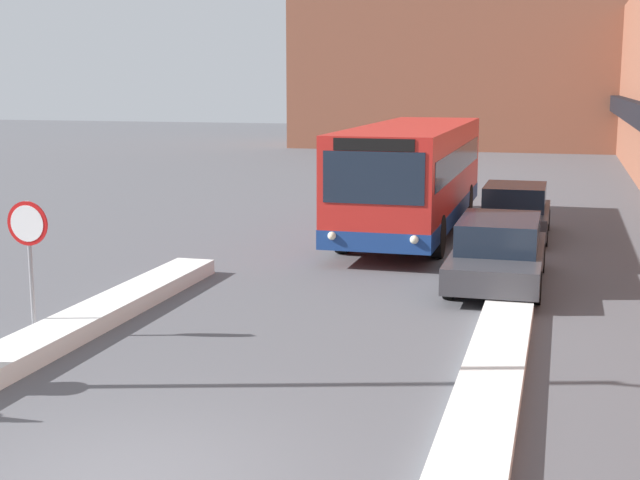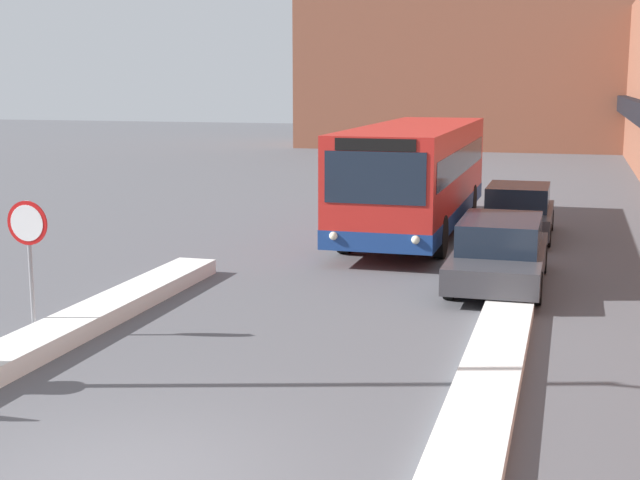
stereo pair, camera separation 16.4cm
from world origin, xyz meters
name	(u,v)px [view 2 (the right image)]	position (x,y,z in m)	size (l,w,h in m)	color
building_backdrop_far	(505,5)	(0.00, 51.54, 9.14)	(26.00, 8.00, 18.28)	brown
snow_bank_left	(98,314)	(-3.60, 5.93, 0.16)	(0.90, 9.05, 0.32)	silver
snow_bank_right	(486,387)	(3.60, 3.97, 0.12)	(0.90, 9.33, 0.24)	silver
city_bus	(416,175)	(0.32, 17.02, 1.70)	(2.71, 11.13, 3.11)	red
parked_car_front	(500,252)	(3.20, 11.01, 0.73)	(1.92, 4.89, 1.45)	#38383D
parked_car_middle	(518,211)	(3.20, 17.26, 0.73)	(1.94, 4.33, 1.47)	#38383D
stop_sign	(28,238)	(-4.24, 4.85, 1.71)	(0.76, 0.08, 2.36)	gray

